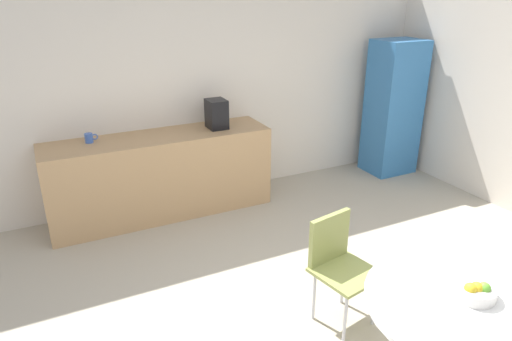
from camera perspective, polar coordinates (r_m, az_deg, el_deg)
wall_back at (r=5.33m, az=-7.50°, el=10.22°), size 6.00×0.10×2.60m
counter_block at (r=5.11m, az=-11.66°, el=-0.59°), size 2.38×0.60×0.90m
locker_cabinet at (r=6.34m, az=16.66°, el=7.44°), size 0.60×0.50×1.75m
round_table at (r=2.99m, az=24.97°, el=-16.55°), size 1.19×1.19×0.75m
chair_olive at (r=3.49m, az=10.06°, el=-10.51°), size 0.49×0.49×0.83m
fruit_bowl at (r=2.94m, az=25.47°, el=-13.29°), size 0.24×0.24×0.11m
mug_white at (r=4.92m, az=-19.99°, el=3.81°), size 0.13×0.08×0.09m
coffee_maker at (r=5.10m, az=-4.92°, el=7.01°), size 0.20×0.24×0.32m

